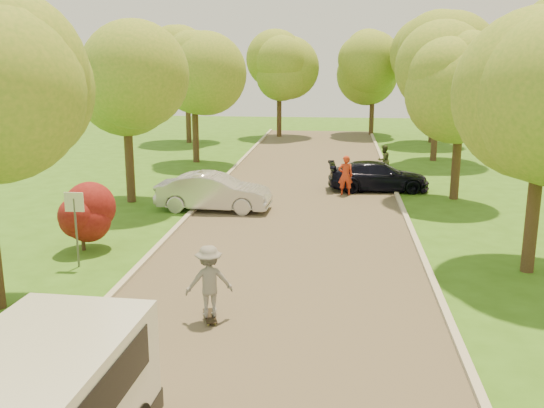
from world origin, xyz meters
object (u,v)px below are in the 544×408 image
at_px(silver_sedan, 214,192).
at_px(person_striped, 345,175).
at_px(dark_sedan, 378,176).
at_px(longboard, 210,316).
at_px(person_olive, 384,160).
at_px(street_sign, 75,214).
at_px(skateboarder, 209,281).

bearing_deg(silver_sedan, person_striped, -55.54).
distance_m(dark_sedan, longboard, 15.22).
xyz_separation_m(longboard, person_olive, (5.13, 18.37, 0.67)).
height_order(street_sign, skateboarder, street_sign).
bearing_deg(longboard, dark_sedan, -126.52).
relative_size(dark_sedan, longboard, 5.09).
relative_size(dark_sedan, skateboarder, 2.71).
xyz_separation_m(silver_sedan, skateboarder, (1.97, -10.09, 0.21)).
bearing_deg(person_striped, skateboarder, 69.84).
relative_size(dark_sedan, person_striped, 2.57).
height_order(silver_sedan, person_olive, person_olive).
relative_size(silver_sedan, person_striped, 2.54).
xyz_separation_m(skateboarder, person_olive, (5.13, 18.37, -0.18)).
height_order(skateboarder, person_olive, skateboarder).
bearing_deg(skateboarder, street_sign, -53.94).
relative_size(longboard, skateboarder, 0.53).
bearing_deg(street_sign, skateboarder, -35.13).
height_order(silver_sedan, longboard, silver_sedan).
distance_m(dark_sedan, person_olive, 3.92).
relative_size(person_striped, person_olive, 1.15).
bearing_deg(dark_sedan, longboard, 158.36).
distance_m(longboard, person_olive, 19.08).
bearing_deg(person_striped, street_sign, 46.33).
distance_m(longboard, skateboarder, 0.84).
height_order(dark_sedan, skateboarder, skateboarder).
relative_size(silver_sedan, longboard, 5.03).
distance_m(longboard, person_striped, 13.73).
bearing_deg(longboard, silver_sedan, -97.74).
bearing_deg(street_sign, silver_sedan, 70.20).
xyz_separation_m(street_sign, person_striped, (7.62, 10.19, -0.69)).
bearing_deg(person_striped, person_olive, -118.34).
height_order(longboard, skateboarder, skateboarder).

